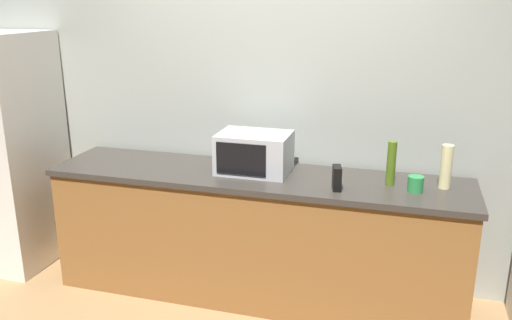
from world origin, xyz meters
The scene contains 8 objects.
back_wall centered at (0.00, 0.81, 1.35)m, with size 6.40×0.10×2.70m, color #9EA399.
counter_run centered at (0.00, 0.40, 0.45)m, with size 2.84×0.64×0.90m.
refrigerator centered at (-2.05, 0.40, 0.90)m, with size 0.72×0.73×1.80m.
microwave centered at (-0.03, 0.45, 1.04)m, with size 0.48×0.35×0.27m.
cordless_phone centered at (0.56, 0.25, 0.98)m, with size 0.05×0.11×0.15m, color black.
bottle_olive_oil centered at (0.87, 0.43, 1.04)m, with size 0.06×0.06×0.29m, color #4C6B19.
bottle_hand_soap centered at (1.20, 0.47, 1.04)m, with size 0.07×0.07×0.28m, color beige.
mug_green centered at (1.03, 0.35, 0.95)m, with size 0.10×0.10×0.10m, color #2D8C47.
Camera 1 is at (0.95, -2.88, 2.04)m, focal length 37.65 mm.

